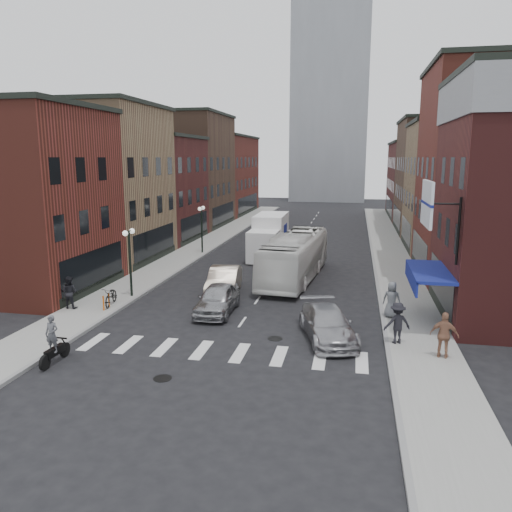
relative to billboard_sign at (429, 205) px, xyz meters
The scene contains 32 objects.
ground 10.56m from the billboard_sign, behind, with size 160.00×160.00×0.00m, color black.
sidewalk_left 28.12m from the billboard_sign, 128.47° to the left, with size 3.00×74.00×0.15m, color gray.
sidewalk_right 22.34m from the billboard_sign, 90.23° to the left, with size 3.00×74.00×0.15m, color gray.
curb_left 27.25m from the billboard_sign, 125.94° to the left, with size 0.20×74.00×0.16m, color gray.
curb_right 22.41m from the billboard_sign, 94.22° to the left, with size 0.20×74.00×0.16m, color gray.
crosswalk_stripes 11.12m from the billboard_sign, 157.82° to the right, with size 12.00×2.20×0.01m, color silver.
bldg_left_near 23.92m from the billboard_sign, behind, with size 10.30×9.20×11.30m.
bldg_left_mid_a 27.17m from the billboard_sign, 150.21° to the left, with size 10.30×10.20×12.30m.
bldg_left_mid_b 33.30m from the billboard_sign, 135.10° to the left, with size 10.30×10.20×10.30m.
bldg_left_far_a 41.79m from the billboard_sign, 124.35° to the left, with size 10.30×12.20×13.30m.
bldg_left_far_b 53.93m from the billboard_sign, 115.93° to the left, with size 10.30×16.20×11.30m.
bldg_right_mid_a 14.98m from the billboard_sign, 64.61° to the left, with size 10.30×10.20×14.30m.
bldg_right_mid_b 24.36m from the billboard_sign, 74.75° to the left, with size 10.30×10.20×11.30m.
bldg_right_far_a 35.09m from the billboard_sign, 79.48° to the left, with size 10.30×12.20×12.30m.
bldg_right_far_b 48.93m from the billboard_sign, 82.47° to the left, with size 10.30×16.20×10.30m.
awning_blue 4.05m from the billboard_sign, 80.39° to the left, with size 1.80×5.00×0.78m.
billboard_sign is the anchor object (origin of this frame).
distant_tower 80.22m from the billboard_sign, 96.32° to the left, with size 14.00×14.00×50.00m, color #9399A0.
streetlamp_near 16.68m from the billboard_sign, 167.65° to the left, with size 0.32×1.22×4.11m.
streetlamp_far 23.92m from the billboard_sign, 132.41° to the left, with size 0.32×1.22×4.11m.
bike_rack 17.14m from the billboard_sign, behind, with size 0.08×0.68×0.80m.
box_truck 20.81m from the billboard_sign, 120.01° to the left, with size 2.51×7.96×3.46m.
motorcycle_rider 16.88m from the billboard_sign, 157.92° to the right, with size 0.57×2.00×2.04m.
transit_bus 13.09m from the billboard_sign, 125.16° to the left, with size 2.65×11.31×3.15m, color white.
sedan_left_near 11.68m from the billboard_sign, behind, with size 1.82×4.52×1.54m, color #A1A2A6.
sedan_left_far 13.28m from the billboard_sign, 153.14° to the left, with size 1.73×4.95×1.63m, color #B6A793.
curb_car 6.96m from the billboard_sign, 165.52° to the right, with size 2.02×4.98×1.44m, color #A2A2A6.
parked_bicycle 17.22m from the billboard_sign, behind, with size 0.68×1.96×1.03m, color black.
ped_left_solo 18.90m from the billboard_sign, behind, with size 0.86×0.50×1.77m, color black.
ped_right_a 5.38m from the billboard_sign, 130.85° to the right, with size 1.19×0.59×1.84m, color black.
ped_right_b 5.72m from the billboard_sign, 78.18° to the right, with size 1.12×0.56×1.91m, color #96654C.
ped_right_c 5.69m from the billboard_sign, 116.90° to the left, with size 0.91×0.59×1.87m, color slate.
Camera 1 is at (5.39, -22.52, 8.19)m, focal length 35.00 mm.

